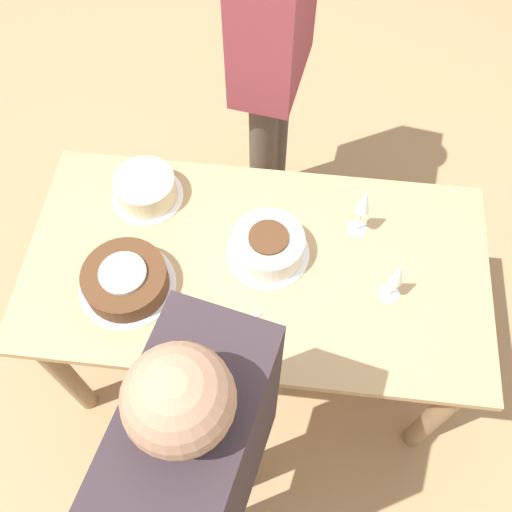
{
  "coord_description": "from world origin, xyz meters",
  "views": [
    {
      "loc": [
        0.1,
        -0.86,
        2.34
      ],
      "look_at": [
        0.0,
        0.0,
        0.81
      ],
      "focal_mm": 40.0,
      "sensor_mm": 36.0,
      "label": 1
    }
  ],
  "objects_px": {
    "wine_glass_far": "(364,204)",
    "person_cutting": "(206,463)",
    "cake_front_chocolate": "(126,280)",
    "wine_glass_near": "(397,276)",
    "person_watching": "(273,26)",
    "cake_center_white": "(268,246)",
    "cake_back_decorated": "(146,189)"
  },
  "relations": [
    {
      "from": "wine_glass_near",
      "to": "person_cutting",
      "type": "distance_m",
      "value": 0.74
    },
    {
      "from": "cake_center_white",
      "to": "wine_glass_far",
      "type": "height_order",
      "value": "wine_glass_far"
    },
    {
      "from": "cake_center_white",
      "to": "person_watching",
      "type": "bearing_deg",
      "value": 94.91
    },
    {
      "from": "wine_glass_near",
      "to": "wine_glass_far",
      "type": "relative_size",
      "value": 0.88
    },
    {
      "from": "wine_glass_near",
      "to": "person_watching",
      "type": "height_order",
      "value": "person_watching"
    },
    {
      "from": "cake_front_chocolate",
      "to": "wine_glass_near",
      "type": "bearing_deg",
      "value": 4.41
    },
    {
      "from": "cake_center_white",
      "to": "cake_back_decorated",
      "type": "distance_m",
      "value": 0.46
    },
    {
      "from": "cake_back_decorated",
      "to": "person_cutting",
      "type": "bearing_deg",
      "value": -67.92
    },
    {
      "from": "cake_front_chocolate",
      "to": "wine_glass_near",
      "type": "height_order",
      "value": "wine_glass_near"
    },
    {
      "from": "cake_front_chocolate",
      "to": "cake_back_decorated",
      "type": "bearing_deg",
      "value": 91.39
    },
    {
      "from": "cake_front_chocolate",
      "to": "wine_glass_far",
      "type": "relative_size",
      "value": 1.43
    },
    {
      "from": "cake_back_decorated",
      "to": "person_watching",
      "type": "distance_m",
      "value": 0.69
    },
    {
      "from": "cake_front_chocolate",
      "to": "person_watching",
      "type": "relative_size",
      "value": 0.17
    },
    {
      "from": "wine_glass_near",
      "to": "person_watching",
      "type": "bearing_deg",
      "value": 118.93
    },
    {
      "from": "person_cutting",
      "to": "wine_glass_far",
      "type": "bearing_deg",
      "value": -11.43
    },
    {
      "from": "cake_front_chocolate",
      "to": "wine_glass_far",
      "type": "height_order",
      "value": "wine_glass_far"
    },
    {
      "from": "cake_center_white",
      "to": "person_watching",
      "type": "height_order",
      "value": "person_watching"
    },
    {
      "from": "cake_front_chocolate",
      "to": "person_cutting",
      "type": "bearing_deg",
      "value": -56.78
    },
    {
      "from": "person_cutting",
      "to": "person_watching",
      "type": "xyz_separation_m",
      "value": [
        0.02,
        1.38,
        0.11
      ]
    },
    {
      "from": "wine_glass_near",
      "to": "wine_glass_far",
      "type": "height_order",
      "value": "wine_glass_far"
    },
    {
      "from": "wine_glass_near",
      "to": "person_watching",
      "type": "distance_m",
      "value": 0.93
    },
    {
      "from": "cake_center_white",
      "to": "cake_front_chocolate",
      "type": "relative_size",
      "value": 0.89
    },
    {
      "from": "cake_front_chocolate",
      "to": "person_cutting",
      "type": "relative_size",
      "value": 0.19
    },
    {
      "from": "wine_glass_far",
      "to": "person_cutting",
      "type": "xyz_separation_m",
      "value": [
        -0.36,
        -0.8,
        0.05
      ]
    },
    {
      "from": "cake_center_white",
      "to": "wine_glass_far",
      "type": "xyz_separation_m",
      "value": [
        0.28,
        0.12,
        0.1
      ]
    },
    {
      "from": "wine_glass_near",
      "to": "wine_glass_far",
      "type": "bearing_deg",
      "value": 114.93
    },
    {
      "from": "wine_glass_near",
      "to": "person_watching",
      "type": "relative_size",
      "value": 0.1
    },
    {
      "from": "wine_glass_far",
      "to": "person_cutting",
      "type": "distance_m",
      "value": 0.88
    },
    {
      "from": "cake_back_decorated",
      "to": "person_watching",
      "type": "bearing_deg",
      "value": 55.15
    },
    {
      "from": "cake_center_white",
      "to": "wine_glass_near",
      "type": "height_order",
      "value": "wine_glass_near"
    },
    {
      "from": "wine_glass_far",
      "to": "cake_center_white",
      "type": "bearing_deg",
      "value": -156.21
    },
    {
      "from": "cake_center_white",
      "to": "cake_front_chocolate",
      "type": "xyz_separation_m",
      "value": [
        -0.42,
        -0.16,
        -0.01
      ]
    }
  ]
}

